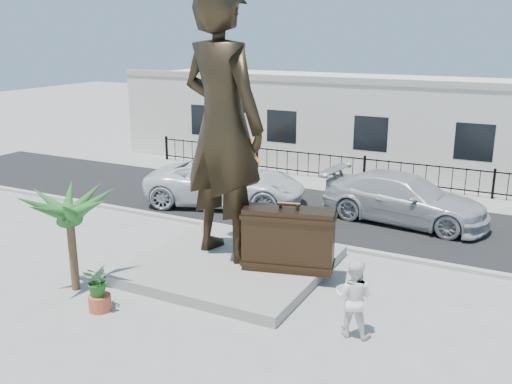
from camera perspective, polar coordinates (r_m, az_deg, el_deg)
ground at (r=15.45m, az=-3.45°, el=-10.05°), size 100.00×100.00×0.00m
street at (r=22.21m, az=7.10°, el=-1.97°), size 40.00×7.00×0.01m
curb at (r=19.12m, az=3.44°, el=-4.66°), size 40.00×0.25×0.12m
far_sidewalk at (r=25.86m, az=10.19°, el=0.45°), size 40.00×2.50×0.02m
plinth at (r=16.79m, az=-2.32°, el=-7.28°), size 5.20×5.20×0.30m
fence at (r=26.46m, az=10.77°, el=2.09°), size 22.00×0.10×1.20m
building at (r=30.14m, az=13.25°, el=6.70°), size 28.00×7.00×4.40m
statue at (r=16.22m, az=-3.35°, el=6.68°), size 3.18×2.48×7.74m
suitcase at (r=15.84m, az=3.26°, el=-4.73°), size 2.62×1.40×1.76m
tourist at (r=13.27m, az=9.72°, el=-10.42°), size 0.94×0.76×1.83m
car_white at (r=22.83m, az=-3.03°, el=0.93°), size 6.87×4.53×1.76m
car_silver at (r=21.37m, az=14.64°, el=-0.64°), size 6.21×3.06×1.74m
worker at (r=27.34m, az=-0.86°, el=3.55°), size 1.35×1.02×1.85m
palm_tree at (r=16.37m, az=-17.53°, el=-9.25°), size 1.80×1.80×3.20m
planter at (r=14.98m, az=-15.33°, el=-10.64°), size 0.56×0.56×0.40m
shrub at (r=14.73m, az=-15.50°, el=-8.56°), size 0.73×0.64×0.79m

